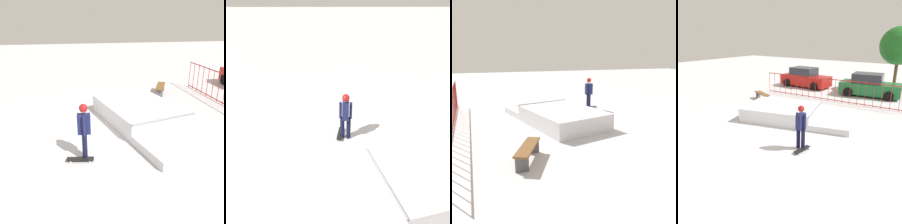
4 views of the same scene
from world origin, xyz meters
TOP-DOWN VIEW (x-y plane):
  - ground_plane at (0.00, 0.00)m, footprint 60.00×60.00m
  - skate_ramp at (-0.21, 1.39)m, footprint 5.89×3.90m
  - skater at (1.98, -1.10)m, footprint 0.44×0.39m
  - skateboard at (2.14, -1.26)m, footprint 0.34×0.82m

SIDE VIEW (x-z plane):
  - ground_plane at x=0.00m, z-range 0.00..0.00m
  - skateboard at x=2.14m, z-range 0.03..0.12m
  - skate_ramp at x=-0.21m, z-range -0.05..0.69m
  - skater at x=1.98m, z-range 0.14..1.87m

